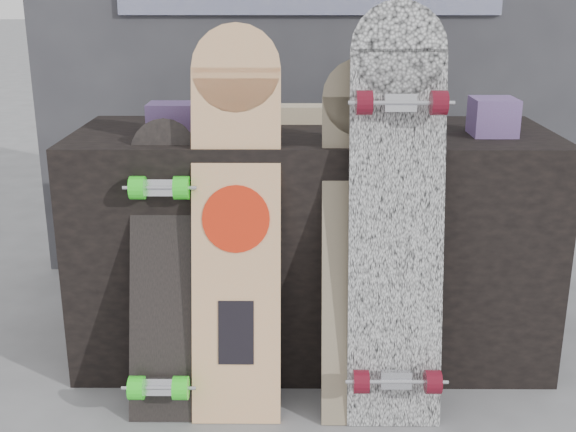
{
  "coord_description": "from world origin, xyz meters",
  "views": [
    {
      "loc": [
        -0.07,
        -1.89,
        1.26
      ],
      "look_at": [
        -0.08,
        0.2,
        0.6
      ],
      "focal_mm": 45.0,
      "sensor_mm": 36.0,
      "label": 1
    }
  ],
  "objects_px": {
    "skateboard_dark": "(162,267)",
    "longboard_celtic": "(361,230)",
    "vendor_table": "(312,243)",
    "longboard_geisha": "(236,213)",
    "longboard_cascadia": "(397,210)"
  },
  "relations": [
    {
      "from": "vendor_table",
      "to": "longboard_cascadia",
      "type": "height_order",
      "value": "longboard_cascadia"
    },
    {
      "from": "vendor_table",
      "to": "longboard_geisha",
      "type": "bearing_deg",
      "value": -125.7
    },
    {
      "from": "longboard_geisha",
      "to": "longboard_cascadia",
      "type": "xyz_separation_m",
      "value": [
        0.47,
        -0.05,
        0.03
      ]
    },
    {
      "from": "longboard_geisha",
      "to": "skateboard_dark",
      "type": "height_order",
      "value": "longboard_geisha"
    },
    {
      "from": "vendor_table",
      "to": "longboard_geisha",
      "type": "xyz_separation_m",
      "value": [
        -0.24,
        -0.33,
        0.21
      ]
    },
    {
      "from": "longboard_cascadia",
      "to": "skateboard_dark",
      "type": "height_order",
      "value": "longboard_cascadia"
    },
    {
      "from": "longboard_geisha",
      "to": "longboard_cascadia",
      "type": "height_order",
      "value": "longboard_cascadia"
    },
    {
      "from": "skateboard_dark",
      "to": "longboard_celtic",
      "type": "bearing_deg",
      "value": 2.13
    },
    {
      "from": "longboard_celtic",
      "to": "longboard_cascadia",
      "type": "height_order",
      "value": "longboard_cascadia"
    },
    {
      "from": "skateboard_dark",
      "to": "longboard_geisha",
      "type": "bearing_deg",
      "value": 6.6
    },
    {
      "from": "vendor_table",
      "to": "longboard_cascadia",
      "type": "bearing_deg",
      "value": -58.19
    },
    {
      "from": "vendor_table",
      "to": "longboard_geisha",
      "type": "relative_size",
      "value": 1.37
    },
    {
      "from": "longboard_geisha",
      "to": "skateboard_dark",
      "type": "distance_m",
      "value": 0.28
    },
    {
      "from": "longboard_cascadia",
      "to": "skateboard_dark",
      "type": "distance_m",
      "value": 0.72
    },
    {
      "from": "longboard_celtic",
      "to": "longboard_cascadia",
      "type": "distance_m",
      "value": 0.13
    }
  ]
}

